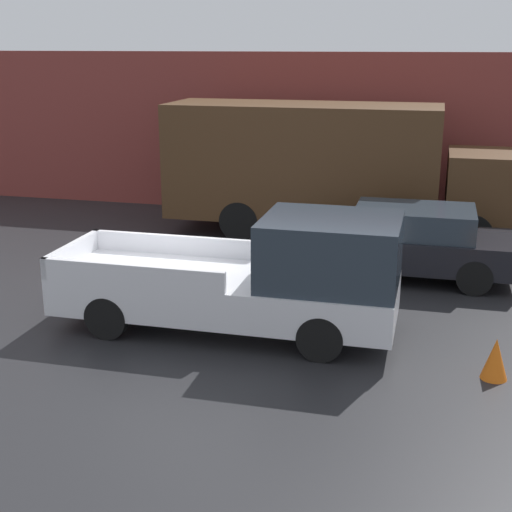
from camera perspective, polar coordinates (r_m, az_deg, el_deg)
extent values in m
plane|color=#232326|center=(13.54, -7.03, -4.01)|extent=(60.00, 60.00, 0.00)
cube|color=brown|center=(20.75, 1.06, 9.78)|extent=(28.00, 0.15, 4.53)
cube|color=silver|center=(12.22, -2.47, -2.93)|extent=(5.79, 1.99, 0.65)
cube|color=#28333D|center=(11.58, 6.02, 0.42)|extent=(2.20, 1.87, 1.10)
cube|color=silver|center=(13.32, -6.71, 0.92)|extent=(3.19, 0.10, 0.36)
cube|color=silver|center=(11.66, -9.99, -1.54)|extent=(3.19, 0.10, 0.36)
cube|color=silver|center=(13.13, -14.49, 0.26)|extent=(0.10, 1.99, 0.36)
cylinder|color=black|center=(12.77, 6.44, -3.51)|extent=(0.74, 0.26, 0.74)
cylinder|color=black|center=(11.15, 5.17, -6.54)|extent=(0.74, 0.26, 0.74)
cylinder|color=black|center=(13.68, -8.63, -2.22)|extent=(0.74, 0.26, 0.74)
cylinder|color=black|center=(12.18, -11.80, -4.80)|extent=(0.74, 0.26, 0.74)
cube|color=black|center=(15.28, 11.94, 0.62)|extent=(4.40, 1.88, 0.64)
cube|color=#28333D|center=(15.13, 12.58, 2.77)|extent=(2.42, 1.65, 0.56)
cylinder|color=black|center=(16.18, 16.85, 0.16)|extent=(0.70, 0.22, 0.70)
cylinder|color=black|center=(14.58, 17.07, -1.66)|extent=(0.70, 0.22, 0.70)
cylinder|color=black|center=(16.26, 7.23, 0.84)|extent=(0.70, 0.22, 0.70)
cylinder|color=black|center=(14.66, 6.40, -0.90)|extent=(0.70, 0.22, 0.70)
cube|color=#472D19|center=(18.04, 18.09, 5.05)|extent=(1.96, 2.21, 1.80)
cube|color=#472D19|center=(18.20, 3.75, 7.59)|extent=(6.76, 2.33, 2.84)
cylinder|color=black|center=(19.20, 16.63, 3.16)|extent=(0.99, 0.30, 0.99)
cylinder|color=black|center=(17.20, 16.84, 1.62)|extent=(0.99, 0.30, 0.99)
cylinder|color=black|center=(19.73, 0.27, 4.22)|extent=(0.99, 0.30, 0.99)
cylinder|color=black|center=(17.79, -1.33, 2.83)|extent=(0.99, 0.30, 0.99)
cone|color=orange|center=(11.11, 18.59, -7.80)|extent=(0.39, 0.39, 0.63)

